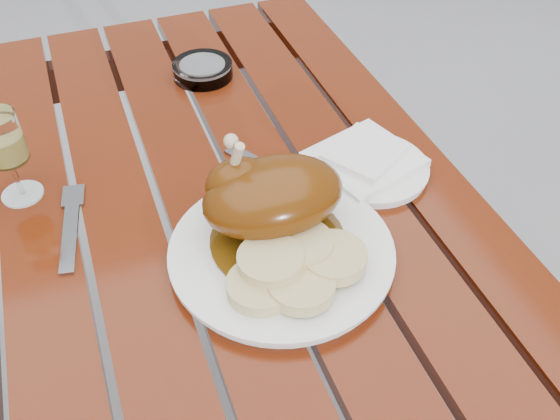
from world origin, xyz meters
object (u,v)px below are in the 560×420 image
at_px(table, 217,344).
at_px(dinner_plate, 282,253).
at_px(side_plate, 372,169).
at_px(wine_glass, 9,157).
at_px(ashtray, 203,70).

xyz_separation_m(table, dinner_plate, (0.07, -0.16, 0.38)).
height_order(table, dinner_plate, dinner_plate).
relative_size(table, side_plate, 6.81).
distance_m(table, dinner_plate, 0.42).
bearing_deg(dinner_plate, wine_glass, 141.49).
height_order(side_plate, ashtray, ashtray).
distance_m(dinner_plate, side_plate, 0.23).
bearing_deg(dinner_plate, ashtray, 87.35).
height_order(table, side_plate, side_plate).
xyz_separation_m(dinner_plate, wine_glass, (-0.32, 0.25, 0.06)).
height_order(table, ashtray, ashtray).
relative_size(wine_glass, side_plate, 0.82).
bearing_deg(ashtray, wine_glass, -145.83).
xyz_separation_m(dinner_plate, side_plate, (0.20, 0.12, -0.00)).
height_order(wine_glass, ashtray, wine_glass).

